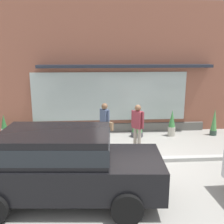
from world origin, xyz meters
TOP-DOWN VIEW (x-y plane):
  - ground_plane at (0.00, 0.00)m, footprint 60.00×60.00m
  - curb_strip at (0.00, -0.20)m, footprint 14.00×0.24m
  - storefront at (-0.01, 3.19)m, footprint 14.00×0.81m
  - fire_hydrant at (-1.78, 1.00)m, footprint 0.44×0.41m
  - pedestrian_with_handbag at (-0.92, 1.13)m, footprint 0.47×0.50m
  - pedestrian_passerby at (0.18, 0.78)m, footprint 0.39×0.37m
  - parked_car_black at (-2.04, -2.19)m, footprint 4.45×2.15m
  - potted_plant_trailing_edge at (3.61, 2.22)m, footprint 0.27×0.27m
  - potted_plant_window_center at (-3.93, 2.46)m, footprint 0.31×0.31m
  - potted_plant_window_right at (-4.92, 2.56)m, footprint 0.26×0.26m
  - potted_plant_doorstep at (1.85, 2.24)m, footprint 0.30×0.30m
  - potted_plant_near_hydrant at (0.43, 2.25)m, footprint 0.48×0.48m

SIDE VIEW (x-z plane):
  - ground_plane at x=0.00m, z-range 0.00..0.00m
  - curb_strip at x=0.00m, z-range 0.00..0.12m
  - potted_plant_window_center at x=-3.93m, z-range 0.03..0.53m
  - potted_plant_window_right at x=-4.92m, z-range -0.02..0.91m
  - potted_plant_near_hydrant at x=0.43m, z-range -0.02..0.95m
  - fire_hydrant at x=-1.78m, z-range 0.00..0.94m
  - potted_plant_doorstep at x=1.85m, z-range -0.03..1.06m
  - potted_plant_trailing_edge at x=3.61m, z-range -0.02..1.09m
  - pedestrian_with_handbag at x=-0.92m, z-range 0.12..1.74m
  - parked_car_black at x=-2.04m, z-range 0.11..1.79m
  - pedestrian_passerby at x=0.18m, z-range 0.14..1.77m
  - storefront at x=-0.01m, z-range -0.06..5.31m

